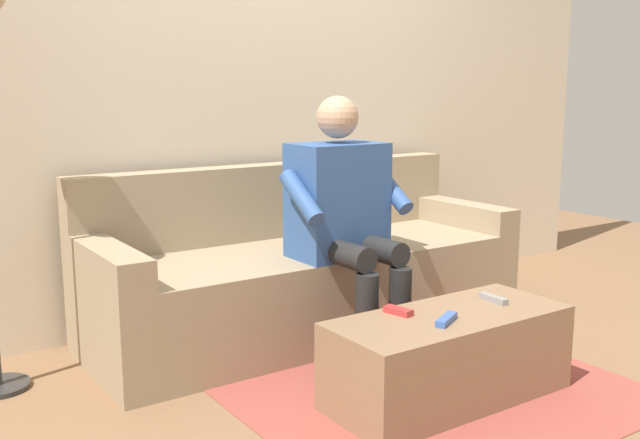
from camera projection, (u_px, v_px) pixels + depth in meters
The scene contains 9 objects.
ground_plane at pixel (397, 374), 3.04m from camera, with size 8.00×8.00×0.00m, color #846042.
back_wall at pixel (257, 55), 3.74m from camera, with size 4.97×0.06×2.70m, color beige.
couch at pixel (305, 274), 3.57m from camera, with size 2.15×0.76×0.80m.
coffee_table at pixel (448, 357), 2.77m from camera, with size 0.96×0.41×0.34m.
person_solo_seated at pixel (344, 210), 3.22m from camera, with size 0.56×0.53×1.15m.
remote_red at pixel (398, 311), 2.74m from camera, with size 0.11×0.04×0.02m, color #B73333.
remote_gray at pixel (493, 299), 2.89m from camera, with size 0.13×0.03×0.02m, color gray.
remote_blue at pixel (446, 319), 2.64m from camera, with size 0.15×0.04×0.02m, color #3860B7.
floor_rug at pixel (426, 387), 2.89m from camera, with size 1.50×1.39×0.01m, color #9E473D.
Camera 1 is at (1.88, 2.79, 1.19)m, focal length 40.56 mm.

